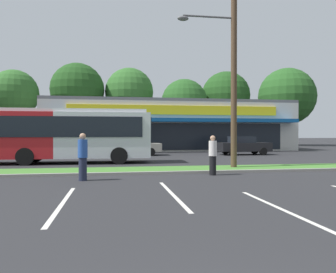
# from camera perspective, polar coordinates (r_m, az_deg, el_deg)

# --- Properties ---
(grass_median) EXTENTS (56.00, 2.20, 0.12)m
(grass_median) POSITION_cam_1_polar(r_m,az_deg,el_deg) (15.96, -5.82, -5.75)
(grass_median) COLOR #427A2D
(grass_median) RESTS_ON ground_plane
(curb_lip) EXTENTS (56.00, 0.24, 0.12)m
(curb_lip) POSITION_cam_1_polar(r_m,az_deg,el_deg) (14.75, -5.52, -6.27)
(curb_lip) COLOR gray
(curb_lip) RESTS_ON ground_plane
(parking_stripe_0) EXTENTS (0.12, 4.80, 0.01)m
(parking_stripe_0) POSITION_cam_1_polar(r_m,az_deg,el_deg) (9.20, -17.55, -10.78)
(parking_stripe_0) COLOR silver
(parking_stripe_0) RESTS_ON ground_plane
(parking_stripe_1) EXTENTS (0.12, 4.80, 0.01)m
(parking_stripe_1) POSITION_cam_1_polar(r_m,az_deg,el_deg) (10.01, 0.79, -9.83)
(parking_stripe_1) COLOR silver
(parking_stripe_1) RESTS_ON ground_plane
(parking_stripe_2) EXTENTS (0.12, 4.80, 0.01)m
(parking_stripe_2) POSITION_cam_1_polar(r_m,az_deg,el_deg) (8.46, 19.16, -11.78)
(parking_stripe_2) COLOR silver
(parking_stripe_2) RESTS_ON ground_plane
(storefront_building) EXTENTS (25.83, 12.67, 5.27)m
(storefront_building) POSITION_cam_1_polar(r_m,az_deg,el_deg) (38.00, -0.16, 1.79)
(storefront_building) COLOR beige
(storefront_building) RESTS_ON ground_plane
(tree_left) EXTENTS (5.90, 5.90, 9.71)m
(tree_left) POSITION_cam_1_polar(r_m,az_deg,el_deg) (45.87, -24.77, 6.65)
(tree_left) COLOR #473323
(tree_left) RESTS_ON ground_plane
(tree_mid_left) EXTENTS (7.26, 7.26, 11.40)m
(tree_mid_left) POSITION_cam_1_polar(r_m,az_deg,el_deg) (47.57, -15.21, 7.69)
(tree_mid_left) COLOR #473323
(tree_mid_left) RESTS_ON ground_plane
(tree_mid) EXTENTS (6.83, 6.83, 11.09)m
(tree_mid) POSITION_cam_1_polar(r_m,az_deg,el_deg) (48.09, -6.62, 7.52)
(tree_mid) COLOR #473323
(tree_mid) RESTS_ON ground_plane
(tree_mid_right) EXTENTS (6.49, 6.49, 9.44)m
(tree_mid_right) POSITION_cam_1_polar(r_m,az_deg,el_deg) (47.23, 2.80, 5.85)
(tree_mid_right) COLOR #473323
(tree_mid_right) RESTS_ON ground_plane
(tree_right) EXTENTS (7.15, 7.15, 10.97)m
(tree_right) POSITION_cam_1_polar(r_m,az_deg,el_deg) (50.56, 9.83, 6.85)
(tree_right) COLOR #473323
(tree_right) RESTS_ON ground_plane
(tree_far_right) EXTENTS (8.37, 8.37, 11.48)m
(tree_far_right) POSITION_cam_1_polar(r_m,az_deg,el_deg) (52.88, 19.62, 6.45)
(tree_far_right) COLOR #473323
(tree_far_right) RESTS_ON ground_plane
(utility_pole) EXTENTS (3.03, 2.40, 10.51)m
(utility_pole) POSITION_cam_1_polar(r_m,az_deg,el_deg) (17.41, 10.75, 13.13)
(utility_pole) COLOR #4C3826
(utility_pole) RESTS_ON ground_plane
(city_bus) EXTENTS (12.40, 2.89, 3.25)m
(city_bus) POSITION_cam_1_polar(r_m,az_deg,el_deg) (21.28, -19.99, 0.39)
(city_bus) COLOR #AD191E
(city_bus) RESTS_ON ground_plane
(car_2) EXTENTS (4.63, 1.93, 1.42)m
(car_2) POSITION_cam_1_polar(r_m,az_deg,el_deg) (27.51, -5.99, -1.69)
(car_2) COLOR #9E998C
(car_2) RESTS_ON ground_plane
(car_3) EXTENTS (4.28, 1.92, 1.56)m
(car_3) POSITION_cam_1_polar(r_m,az_deg,el_deg) (28.87, 12.76, -1.50)
(car_3) COLOR black
(car_3) RESTS_ON ground_plane
(pedestrian_near_bench) EXTENTS (0.35, 0.35, 1.72)m
(pedestrian_near_bench) POSITION_cam_1_polar(r_m,az_deg,el_deg) (14.57, 7.65, -3.18)
(pedestrian_near_bench) COLOR black
(pedestrian_near_bench) RESTS_ON ground_plane
(pedestrian_by_pole) EXTENTS (0.37, 0.37, 1.81)m
(pedestrian_by_pole) POSITION_cam_1_polar(r_m,az_deg,el_deg) (13.17, -14.35, -3.37)
(pedestrian_by_pole) COLOR #1E2338
(pedestrian_by_pole) RESTS_ON ground_plane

